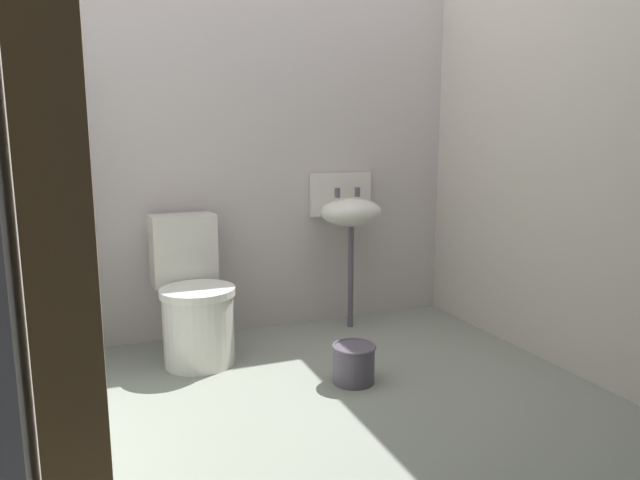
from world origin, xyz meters
TOP-DOWN VIEW (x-y plane):
  - ground_plane at (0.00, 0.00)m, footprint 2.82×2.50m
  - wall_back at (0.00, 1.10)m, footprint 2.82×0.10m
  - wall_left at (-1.26, 0.10)m, footprint 0.10×2.30m
  - wall_right at (1.26, 0.10)m, footprint 0.10×2.30m
  - wooden_door_post at (-1.11, -0.90)m, footprint 0.15×0.15m
  - toilet_near_wall at (-0.57, 0.70)m, footprint 0.43×0.62m
  - sink at (0.45, 0.89)m, footprint 0.42×0.35m
  - bucket at (0.11, 0.08)m, footprint 0.22×0.22m

SIDE VIEW (x-z plane):
  - ground_plane at x=0.00m, z-range -0.08..0.00m
  - bucket at x=0.11m, z-range 0.00..0.20m
  - toilet_near_wall at x=-0.57m, z-range -0.07..0.71m
  - sink at x=0.45m, z-range 0.26..1.25m
  - wall_back at x=0.00m, z-range 0.00..2.32m
  - wall_left at x=-1.26m, z-range 0.00..2.32m
  - wall_right at x=1.26m, z-range 0.00..2.32m
  - wooden_door_post at x=-1.11m, z-range 0.00..2.32m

